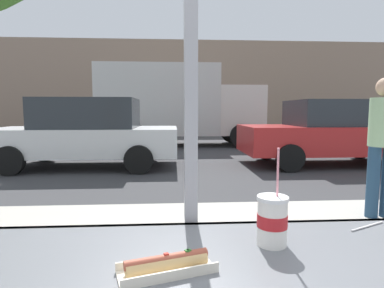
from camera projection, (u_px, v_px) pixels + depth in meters
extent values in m
plane|color=#38383A|center=(175.00, 158.00, 9.21)|extent=(60.00, 60.00, 0.00)
cube|color=#B2ADA3|center=(181.00, 255.00, 2.85)|extent=(16.00, 2.80, 0.13)
cube|color=#404245|center=(191.00, 226.00, 1.19)|extent=(2.04, 0.02, 0.02)
cube|color=#9E9EA3|center=(191.00, 49.00, 1.18)|extent=(0.05, 0.08, 1.33)
cube|color=gray|center=(174.00, 88.00, 19.88)|extent=(28.00, 1.20, 5.75)
cylinder|color=white|center=(272.00, 223.00, 1.00)|extent=(0.09, 0.09, 0.15)
cylinder|color=red|center=(272.00, 220.00, 1.00)|extent=(0.10, 0.10, 0.04)
cylinder|color=black|center=(273.00, 201.00, 0.99)|extent=(0.09, 0.09, 0.01)
cylinder|color=white|center=(273.00, 198.00, 0.99)|extent=(0.10, 0.10, 0.01)
cylinder|color=pink|center=(278.00, 179.00, 0.98)|extent=(0.02, 0.03, 0.20)
cube|color=beige|center=(167.00, 271.00, 0.83)|extent=(0.28, 0.16, 0.01)
cube|color=beige|center=(172.00, 276.00, 0.79)|extent=(0.25, 0.08, 0.03)
cube|color=beige|center=(163.00, 260.00, 0.87)|extent=(0.25, 0.08, 0.03)
cylinder|color=tan|center=(167.00, 263.00, 0.83)|extent=(0.22, 0.10, 0.04)
cylinder|color=#9E4733|center=(167.00, 259.00, 0.83)|extent=(0.23, 0.09, 0.03)
cube|color=#337A2D|center=(187.00, 251.00, 0.85)|extent=(0.01, 0.01, 0.01)
cube|color=red|center=(166.00, 255.00, 0.83)|extent=(0.01, 0.01, 0.01)
cube|color=#337A2D|center=(189.00, 251.00, 0.85)|extent=(0.02, 0.02, 0.01)
cylinder|color=white|center=(367.00, 226.00, 1.16)|extent=(0.17, 0.09, 0.01)
cube|color=silver|center=(86.00, 141.00, 7.63)|extent=(4.44, 1.88, 0.65)
cube|color=#282D33|center=(88.00, 113.00, 7.57)|extent=(2.31, 1.66, 0.71)
cylinder|color=black|center=(146.00, 149.00, 8.69)|extent=(0.64, 0.18, 0.64)
cylinder|color=black|center=(139.00, 160.00, 6.82)|extent=(0.64, 0.18, 0.64)
cylinder|color=black|center=(45.00, 150.00, 8.52)|extent=(0.64, 0.18, 0.64)
cylinder|color=black|center=(9.00, 161.00, 6.65)|extent=(0.64, 0.18, 0.64)
cube|color=red|center=(330.00, 139.00, 8.01)|extent=(4.48, 1.87, 0.69)
cube|color=#282D33|center=(338.00, 113.00, 7.95)|extent=(2.33, 1.65, 0.65)
cylinder|color=black|center=(359.00, 148.00, 9.06)|extent=(0.64, 0.18, 0.64)
cylinder|color=black|center=(266.00, 148.00, 8.89)|extent=(0.64, 0.18, 0.64)
cylinder|color=black|center=(290.00, 158.00, 7.03)|extent=(0.64, 0.18, 0.64)
cube|color=beige|center=(159.00, 101.00, 12.35)|extent=(4.63, 2.20, 2.69)
cube|color=beige|center=(236.00, 111.00, 12.58)|extent=(1.90, 2.10, 1.90)
cylinder|color=black|center=(231.00, 132.00, 13.72)|extent=(0.90, 0.24, 0.90)
cylinder|color=black|center=(242.00, 136.00, 11.64)|extent=(0.90, 0.24, 0.90)
cylinder|color=black|center=(142.00, 133.00, 13.53)|extent=(0.90, 0.24, 0.90)
cylinder|color=black|center=(136.00, 137.00, 11.35)|extent=(0.90, 0.24, 0.90)
cylinder|color=navy|center=(373.00, 182.00, 3.65)|extent=(0.14, 0.14, 0.84)
cylinder|color=#93B788|center=(384.00, 122.00, 3.58)|extent=(0.32, 0.32, 0.56)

